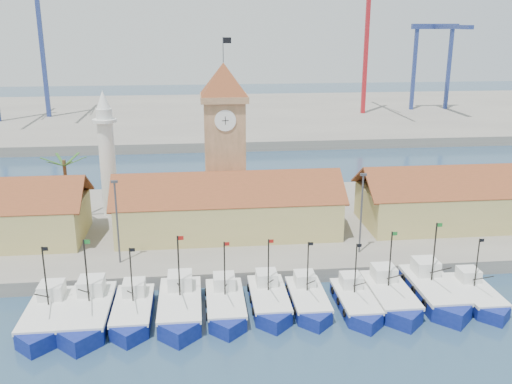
{
  "coord_description": "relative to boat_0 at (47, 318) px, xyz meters",
  "views": [
    {
      "loc": [
        -3.6,
        -44.93,
        26.13
      ],
      "look_at": [
        3.15,
        18.0,
        7.01
      ],
      "focal_mm": 40.0,
      "sensor_mm": 36.0,
      "label": 1
    }
  ],
  "objects": [
    {
      "name": "lamp_posts",
      "position": [
        17.75,
        10.06,
        5.69
      ],
      "size": [
        80.7,
        0.25,
        9.03
      ],
      "color": "#3F3F44",
      "rests_on": "quay"
    },
    {
      "name": "boat_1",
      "position": [
        3.55,
        0.1,
        0.05
      ],
      "size": [
        3.92,
        10.73,
        8.12
      ],
      "color": "navy",
      "rests_on": "ground"
    },
    {
      "name": "hall_center",
      "position": [
        17.25,
        18.06,
        3.2
      ],
      "size": [
        27.04,
        10.13,
        7.61
      ],
      "color": "tan",
      "rests_on": "quay"
    },
    {
      "name": "quay",
      "position": [
        17.25,
        22.06,
        -0.04
      ],
      "size": [
        140.0,
        32.0,
        1.5
      ],
      "primitive_type": "cube",
      "color": "gray",
      "rests_on": "ground"
    },
    {
      "name": "boat_0",
      "position": [
        0.0,
        0.0,
        0.0
      ],
      "size": [
        3.68,
        10.09,
        7.63
      ],
      "color": "navy",
      "rests_on": "ground"
    },
    {
      "name": "hall_right",
      "position": [
        49.25,
        18.06,
        3.2
      ],
      "size": [
        31.2,
        10.13,
        7.61
      ],
      "color": "tan",
      "rests_on": "quay"
    },
    {
      "name": "gantry",
      "position": [
        79.25,
        104.71,
        19.25
      ],
      "size": [
        13.0,
        22.0,
        23.2
      ],
      "color": "navy",
      "rests_on": "terminal"
    },
    {
      "name": "terminal",
      "position": [
        17.25,
        108.06,
        0.21
      ],
      "size": [
        240.0,
        80.0,
        2.0
      ],
      "primitive_type": "cube",
      "color": "gray",
      "rests_on": "ground"
    },
    {
      "name": "boat_3",
      "position": [
        11.73,
        0.42,
        0.04
      ],
      "size": [
        3.86,
        10.58,
        8.0
      ],
      "color": "navy",
      "rests_on": "ground"
    },
    {
      "name": "boat_10",
      "position": [
        40.05,
        -0.02,
        -0.09
      ],
      "size": [
        3.24,
        8.87,
        6.71
      ],
      "color": "navy",
      "rests_on": "ground"
    },
    {
      "name": "boat_9",
      "position": [
        36.18,
        0.92,
        0.05
      ],
      "size": [
        3.92,
        10.74,
        8.12
      ],
      "color": "navy",
      "rests_on": "ground"
    },
    {
      "name": "ground",
      "position": [
        17.25,
        -1.94,
        -0.79
      ],
      "size": [
        400.0,
        400.0,
        0.0
      ],
      "primitive_type": "plane",
      "color": "#1D304E",
      "rests_on": "ground"
    },
    {
      "name": "boat_5",
      "position": [
        20.06,
        1.1,
        -0.06
      ],
      "size": [
        3.4,
        9.32,
        7.05
      ],
      "color": "navy",
      "rests_on": "ground"
    },
    {
      "name": "boat_4",
      "position": [
        15.91,
        0.57,
        -0.05
      ],
      "size": [
        3.46,
        9.48,
        7.17
      ],
      "color": "navy",
      "rests_on": "ground"
    },
    {
      "name": "boat_6",
      "position": [
        23.75,
        0.77,
        -0.09
      ],
      "size": [
        3.26,
        8.92,
        6.75
      ],
      "color": "navy",
      "rests_on": "ground"
    },
    {
      "name": "boat_2",
      "position": [
        7.46,
        0.23,
        -0.05
      ],
      "size": [
        3.43,
        9.39,
        7.1
      ],
      "color": "navy",
      "rests_on": "ground"
    },
    {
      "name": "clock_tower",
      "position": [
        17.25,
        24.05,
        11.17
      ],
      "size": [
        5.8,
        5.8,
        22.7
      ],
      "color": "tan",
      "rests_on": "quay"
    },
    {
      "name": "boat_7",
      "position": [
        28.13,
        -0.09,
        -0.09
      ],
      "size": [
        3.25,
        8.9,
        6.74
      ],
      "color": "navy",
      "rests_on": "ground"
    },
    {
      "name": "minaret",
      "position": [
        2.25,
        26.06,
        8.94
      ],
      "size": [
        3.0,
        3.0,
        16.3
      ],
      "color": "silver",
      "rests_on": "quay"
    },
    {
      "name": "palm_tree",
      "position": [
        -2.75,
        24.06,
        5.46
      ],
      "size": [
        5.6,
        5.03,
        8.39
      ],
      "color": "brown",
      "rests_on": "quay"
    },
    {
      "name": "boat_8",
      "position": [
        31.67,
        0.49,
        -0.01
      ],
      "size": [
        3.65,
        10.0,
        7.57
      ],
      "color": "navy",
      "rests_on": "ground"
    },
    {
      "name": "crane_blue_near",
      "position": [
        -24.27,
        104.78,
        25.81
      ],
      "size": [
        1.0,
        32.19,
        44.41
      ],
      "color": "navy",
      "rests_on": "terminal"
    },
    {
      "name": "crane_red_right",
      "position": [
        58.81,
        101.28,
        26.38
      ],
      "size": [
        1.0,
        35.74,
        44.9
      ],
      "color": "red",
      "rests_on": "terminal"
    }
  ]
}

